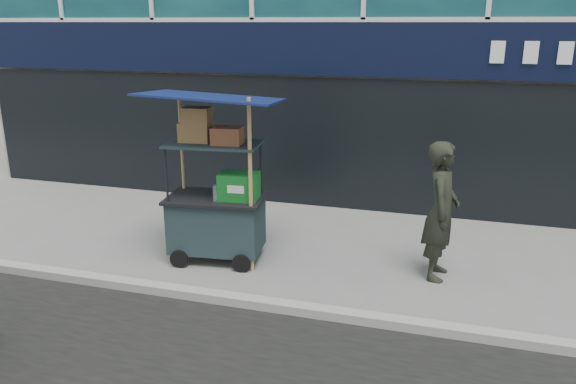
% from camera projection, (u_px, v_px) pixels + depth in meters
% --- Properties ---
extents(ground, '(80.00, 80.00, 0.00)m').
position_uv_depth(ground, '(303.00, 306.00, 6.94)').
color(ground, slate).
rests_on(ground, ground).
extents(curb, '(80.00, 0.18, 0.12)m').
position_uv_depth(curb, '(298.00, 309.00, 6.74)').
color(curb, '#989890').
rests_on(curb, ground).
extents(vendor_cart, '(1.98, 1.50, 2.49)m').
position_uv_depth(vendor_cart, '(217.00, 203.00, 8.06)').
color(vendor_cart, black).
rests_on(vendor_cart, ground).
extents(vendor_man, '(0.50, 0.72, 1.89)m').
position_uv_depth(vendor_man, '(441.00, 211.00, 7.48)').
color(vendor_man, black).
rests_on(vendor_man, ground).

